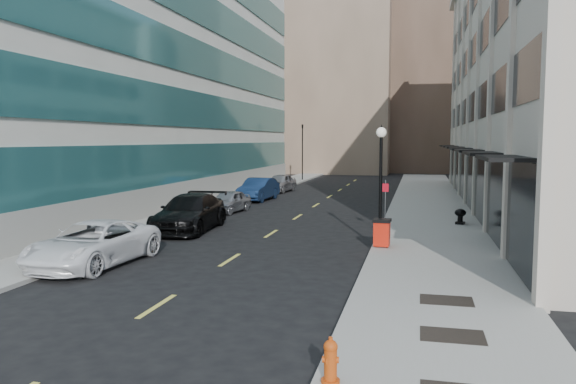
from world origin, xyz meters
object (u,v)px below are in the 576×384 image
at_px(fire_hydrant, 331,361).
at_px(lamppost, 381,175).
at_px(car_white_van, 93,244).
at_px(trash_bin, 382,232).
at_px(car_silver_sedan, 229,201).
at_px(car_grey_sedan, 280,183).
at_px(sign_post, 385,199).
at_px(car_blue_sedan, 258,189).
at_px(urn_planter, 460,215).
at_px(car_black_pickup, 190,213).
at_px(traffic_signal, 302,128).

distance_m(fire_hydrant, lamppost, 13.63).
xyz_separation_m(car_white_van, trash_bin, (9.82, 5.14, -0.03)).
xyz_separation_m(car_silver_sedan, car_grey_sedan, (-0.20, 14.00, 0.09)).
bearing_deg(sign_post, car_grey_sedan, 114.52).
xyz_separation_m(car_blue_sedan, fire_hydrant, (10.02, -30.00, -0.27)).
distance_m(trash_bin, urn_planter, 7.89).
xyz_separation_m(car_black_pickup, urn_planter, (13.08, 4.20, -0.25)).
bearing_deg(car_black_pickup, fire_hydrant, -62.53).
xyz_separation_m(car_black_pickup, sign_post, (9.45, 0.99, 0.83)).
bearing_deg(sign_post, car_silver_sedan, 146.46).
bearing_deg(lamppost, urn_planter, 61.93).
bearing_deg(car_blue_sedan, sign_post, -48.61).
bearing_deg(traffic_signal, car_white_van, -88.53).
distance_m(fire_hydrant, trash_bin, 13.14).
height_order(car_white_van, lamppost, lamppost).
height_order(car_grey_sedan, trash_bin, car_grey_sedan).
xyz_separation_m(traffic_signal, sign_post, (10.80, -33.01, -4.00)).
height_order(car_silver_sedan, fire_hydrant, car_silver_sedan).
distance_m(car_silver_sedan, car_blue_sedan, 7.00).
height_order(car_silver_sedan, sign_post, sign_post).
height_order(traffic_signal, trash_bin, traffic_signal).
xyz_separation_m(traffic_signal, trash_bin, (10.90, -36.86, -4.96)).
xyz_separation_m(traffic_signal, lamppost, (10.80, -36.60, -2.67)).
bearing_deg(traffic_signal, urn_planter, -64.17).
bearing_deg(car_silver_sedan, urn_planter, -4.70).
height_order(traffic_signal, urn_planter, traffic_signal).
relative_size(car_blue_sedan, lamppost, 1.02).
height_order(lamppost, urn_planter, lamppost).
bearing_deg(car_black_pickup, car_white_van, -95.12).
relative_size(traffic_signal, car_silver_sedan, 1.74).
xyz_separation_m(car_white_van, fire_hydrant, (9.76, -8.00, -0.23)).
bearing_deg(car_white_van, traffic_signal, 95.24).
bearing_deg(car_silver_sedan, car_blue_sedan, 98.02).
xyz_separation_m(lamppost, sign_post, (0.00, 3.60, -1.33)).
distance_m(car_grey_sedan, fire_hydrant, 38.36).
distance_m(car_grey_sedan, trash_bin, 25.94).
bearing_deg(sign_post, urn_planter, 39.26).
relative_size(car_grey_sedan, trash_bin, 4.03).
relative_size(car_grey_sedan, fire_hydrant, 5.42).
relative_size(car_black_pickup, lamppost, 1.23).
bearing_deg(fire_hydrant, car_silver_sedan, 106.64).
bearing_deg(fire_hydrant, urn_planter, 73.27).
relative_size(car_white_van, urn_planter, 7.13).
bearing_deg(urn_planter, trash_bin, -116.56).
relative_size(car_grey_sedan, sign_post, 1.87).
relative_size(car_blue_sedan, sign_post, 2.06).
relative_size(car_white_van, lamppost, 1.14).
bearing_deg(car_white_van, sign_post, 46.54).
xyz_separation_m(car_black_pickup, car_blue_sedan, (-0.53, 14.00, -0.06)).
bearing_deg(car_black_pickup, trash_bin, -19.87).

